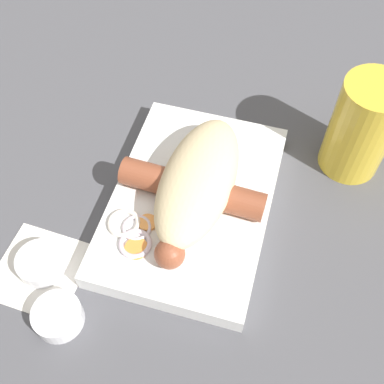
{
  "coord_description": "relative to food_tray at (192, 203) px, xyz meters",
  "views": [
    {
      "loc": [
        0.31,
        0.09,
        0.52
      ],
      "look_at": [
        0.0,
        0.0,
        0.04
      ],
      "focal_mm": 45.0,
      "sensor_mm": 36.0,
      "label": 1
    }
  ],
  "objects": [
    {
      "name": "food_tray",
      "position": [
        0.0,
        0.0,
        0.0
      ],
      "size": [
        0.28,
        0.19,
        0.03
      ],
      "color": "white",
      "rests_on": "ground_plane"
    },
    {
      "name": "bread_roll",
      "position": [
        -0.01,
        0.01,
        0.04
      ],
      "size": [
        0.19,
        0.09,
        0.06
      ],
      "color": "beige",
      "rests_on": "food_tray"
    },
    {
      "name": "drink_glass",
      "position": [
        -0.13,
        0.18,
        0.05
      ],
      "size": [
        0.08,
        0.08,
        0.14
      ],
      "color": "gold",
      "rests_on": "ground_plane"
    },
    {
      "name": "pickled_veggies",
      "position": [
        0.07,
        -0.05,
        0.02
      ],
      "size": [
        0.07,
        0.06,
        0.01
      ],
      "color": "orange",
      "rests_on": "food_tray"
    },
    {
      "name": "napkin",
      "position": [
        0.13,
        -0.15,
        -0.01
      ],
      "size": [
        0.11,
        0.11,
        0.0
      ],
      "color": "white",
      "rests_on": "ground_plane"
    },
    {
      "name": "sausage",
      "position": [
        0.0,
        0.0,
        0.03
      ],
      "size": [
        0.21,
        0.18,
        0.03
      ],
      "color": "brown",
      "rests_on": "food_tray"
    },
    {
      "name": "condiment_cup_near",
      "position": [
        0.13,
        -0.15,
        -0.0
      ],
      "size": [
        0.05,
        0.05,
        0.02
      ],
      "color": "white",
      "rests_on": "ground_plane"
    },
    {
      "name": "condiment_cup_far",
      "position": [
        0.18,
        -0.1,
        -0.0
      ],
      "size": [
        0.05,
        0.05,
        0.02
      ],
      "color": "white",
      "rests_on": "ground_plane"
    },
    {
      "name": "ground_plane",
      "position": [
        0.0,
        0.0,
        -0.01
      ],
      "size": [
        3.0,
        3.0,
        0.0
      ],
      "primitive_type": "plane",
      "color": "#4C4C51"
    }
  ]
}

